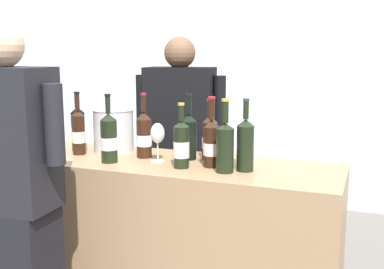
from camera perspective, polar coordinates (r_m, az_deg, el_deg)
wall_back at (r=4.86m, az=9.49°, el=8.12°), size 8.00×0.10×2.80m
counter at (r=2.59m, az=-3.47°, el=-13.95°), size 1.82×0.57×0.99m
wine_bottle_0 at (r=2.51m, az=-5.87°, el=-0.03°), size 0.08×0.08×0.35m
wine_bottle_1 at (r=2.75m, az=-13.73°, el=0.68°), size 0.08×0.08×0.34m
wine_bottle_2 at (r=2.29m, az=2.39°, el=-0.99°), size 0.08×0.08×0.35m
wine_bottle_3 at (r=2.45m, az=-0.39°, el=-0.06°), size 0.08×0.08×0.35m
wine_bottle_4 at (r=2.42m, az=-10.11°, el=-0.43°), size 0.08×0.08×0.35m
wine_bottle_5 at (r=2.18m, az=4.03°, el=-1.33°), size 0.08×0.08×0.35m
wine_bottle_6 at (r=2.22m, az=6.53°, el=-1.12°), size 0.08×0.08×0.35m
wine_bottle_7 at (r=2.45m, az=2.15°, el=-0.36°), size 0.08×0.08×0.32m
wine_bottle_8 at (r=2.27m, az=-1.31°, el=-1.23°), size 0.08×0.08×0.32m
wine_bottle_9 at (r=2.64m, az=-13.69°, el=0.29°), size 0.07×0.07×0.35m
wine_glass at (r=2.40m, az=-4.23°, el=-0.03°), size 0.07×0.07×0.20m
ice_bucket at (r=2.70m, az=-9.55°, el=0.59°), size 0.23×0.23×0.24m
person_server at (r=3.15m, az=-1.43°, el=-3.74°), size 0.60×0.30×1.65m
person_guest at (r=2.23m, az=-21.13°, el=-9.75°), size 0.56×0.27×1.68m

